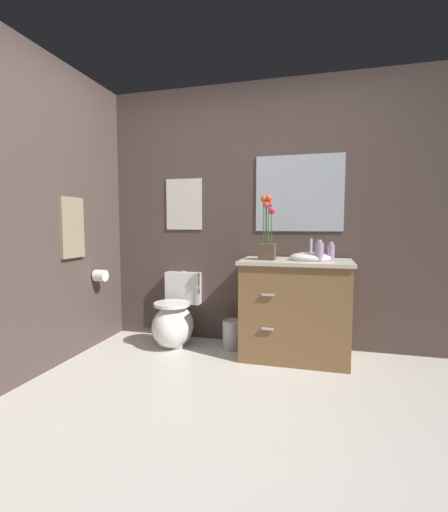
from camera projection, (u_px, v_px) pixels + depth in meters
The scene contains 13 objects.
ground_plane at pixel (207, 432), 1.99m from camera, with size 9.88×9.88×0.00m, color beige.
wall_back at pixel (278, 215), 3.38m from camera, with size 4.61×0.05×2.50m, color #4C3D38.
wall_left at pixel (38, 213), 2.72m from camera, with size 0.05×4.44×2.50m, color #4C3D38.
toilet at pixel (175, 320), 3.42m from camera, with size 0.38×0.59×0.69m.
vanity_cabinet at pixel (295, 308), 3.09m from camera, with size 0.94×0.56×1.04m.
flower_vase at pixel (267, 238), 3.06m from camera, with size 0.14×0.14×0.55m.
soap_bottle at pixel (331, 252), 2.96m from camera, with size 0.06×0.06×0.16m.
lotion_bottle at pixel (319, 252), 2.91m from camera, with size 0.07×0.07×0.18m.
trash_bin at pixel (232, 334), 3.33m from camera, with size 0.18×0.18×0.27m.
wall_poster at pixel (184, 204), 3.58m from camera, with size 0.37×0.01×0.51m, color silver.
wall_mirror at pixel (299, 193), 3.28m from camera, with size 0.80×0.01×0.70m, color #B2BCC6.
hanging_towel at pixel (72, 228), 3.05m from camera, with size 0.03×0.28×0.52m, color gray.
toilet_paper_roll at pixel (100, 276), 3.37m from camera, with size 0.11×0.11×0.11m, color white.
Camera 1 is at (0.58, -1.81, 1.16)m, focal length 24.94 mm.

